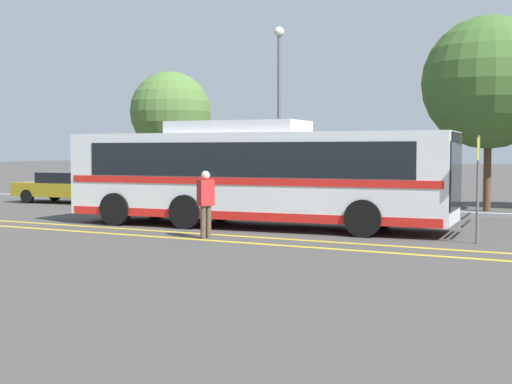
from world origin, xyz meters
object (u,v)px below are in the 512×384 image
object	(u,v)px
pedestrian_0	(206,200)
bus_stop_sign	(478,176)
tree_2	(489,83)
tree_3	(170,112)
transit_bus	(255,173)
parked_car_1	(193,189)
parked_car_2	(325,193)
street_lamp	(279,90)
parked_car_0	(68,187)

from	to	relation	value
pedestrian_0	bus_stop_sign	world-z (taller)	bus_stop_sign
pedestrian_0	tree_2	size ratio (longest dim) A/B	0.24
tree_3	transit_bus	bearing A→B (deg)	-45.39
transit_bus	parked_car_1	xyz separation A→B (m)	(-5.48, 5.05, -0.85)
parked_car_2	tree_3	bearing A→B (deg)	-116.84
parked_car_2	tree_3	world-z (taller)	tree_3
parked_car_2	street_lamp	xyz separation A→B (m)	(-3.19, 2.69, 4.05)
pedestrian_0	street_lamp	size ratio (longest dim) A/B	0.24
pedestrian_0	street_lamp	world-z (taller)	street_lamp
transit_bus	parked_car_2	bearing A→B (deg)	174.08
street_lamp	tree_3	xyz separation A→B (m)	(-7.17, 2.47, -0.62)
transit_bus	pedestrian_0	size ratio (longest dim) A/B	6.80
tree_2	tree_3	distance (m)	15.43
bus_stop_sign	parked_car_0	bearing A→B (deg)	-112.56
street_lamp	parked_car_0	bearing A→B (deg)	-161.05
parked_car_2	pedestrian_0	bearing A→B (deg)	0.26
pedestrian_0	bus_stop_sign	bearing A→B (deg)	132.33
parked_car_1	parked_car_2	size ratio (longest dim) A/B	1.02
parked_car_0	tree_2	xyz separation A→B (m)	(17.01, 4.17, 4.13)
tree_3	street_lamp	bearing A→B (deg)	-19.04
parked_car_1	tree_2	world-z (taller)	tree_2
bus_stop_sign	tree_3	world-z (taller)	tree_3
parked_car_0	bus_stop_sign	size ratio (longest dim) A/B	1.84
pedestrian_0	parked_car_0	bearing A→B (deg)	-99.87
tree_2	tree_3	bearing A→B (deg)	175.06
pedestrian_0	bus_stop_sign	xyz separation A→B (m)	(6.44, 2.20, 0.66)
parked_car_2	street_lamp	world-z (taller)	street_lamp
parked_car_1	bus_stop_sign	distance (m)	13.45
transit_bus	parked_car_2	world-z (taller)	transit_bus
bus_stop_sign	street_lamp	bearing A→B (deg)	-137.42
transit_bus	parked_car_0	world-z (taller)	transit_bus
transit_bus	pedestrian_0	bearing A→B (deg)	-2.49
parked_car_0	tree_2	bearing A→B (deg)	99.05
parked_car_0	tree_2	world-z (taller)	tree_2
street_lamp	tree_3	world-z (taller)	street_lamp
parked_car_0	street_lamp	world-z (taller)	street_lamp
parked_car_2	tree_2	bearing A→B (deg)	127.20
bus_stop_sign	tree_3	xyz separation A→B (m)	(-16.89, 11.27, 2.51)
parked_car_0	bus_stop_sign	world-z (taller)	bus_stop_sign
bus_stop_sign	tree_2	bearing A→B (deg)	-176.52
parked_car_1	bus_stop_sign	world-z (taller)	bus_stop_sign
parked_car_0	tree_3	xyz separation A→B (m)	(1.65, 5.50, 3.49)
parked_car_0	transit_bus	bearing A→B (deg)	62.79
pedestrian_0	parked_car_2	bearing A→B (deg)	-155.91
pedestrian_0	tree_3	xyz separation A→B (m)	(-10.45, 13.47, 3.17)
bus_stop_sign	tree_2	size ratio (longest dim) A/B	0.36
bus_stop_sign	street_lamp	world-z (taller)	street_lamp
transit_bus	pedestrian_0	world-z (taller)	transit_bus
tree_2	street_lamp	bearing A→B (deg)	-172.03
parked_car_2	parked_car_0	bearing A→B (deg)	-88.74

